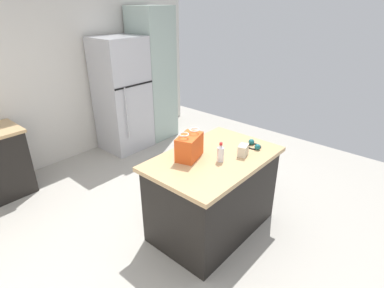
% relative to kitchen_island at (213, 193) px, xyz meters
% --- Properties ---
extents(ground, '(6.53, 6.53, 0.00)m').
position_rel_kitchen_island_xyz_m(ground, '(-0.23, 0.24, -0.46)').
color(ground, '#ADA89E').
extents(back_wall, '(5.44, 0.13, 2.58)m').
position_rel_kitchen_island_xyz_m(back_wall, '(-0.25, 2.87, 0.84)').
color(back_wall, silver).
rests_on(back_wall, ground).
extents(kitchen_island, '(1.38, 0.91, 0.91)m').
position_rel_kitchen_island_xyz_m(kitchen_island, '(0.00, 0.00, 0.00)').
color(kitchen_island, black).
rests_on(kitchen_island, ground).
extents(refrigerator, '(0.75, 0.71, 1.86)m').
position_rel_kitchen_island_xyz_m(refrigerator, '(0.71, 2.46, 0.47)').
color(refrigerator, '#B7B7BC').
rests_on(refrigerator, ground).
extents(tall_cabinet, '(0.60, 0.63, 2.29)m').
position_rel_kitchen_island_xyz_m(tall_cabinet, '(1.41, 2.46, 0.69)').
color(tall_cabinet, '#9EB2A8').
rests_on(tall_cabinet, ground).
extents(shopping_bag, '(0.35, 0.27, 0.29)m').
position_rel_kitchen_island_xyz_m(shopping_bag, '(-0.18, 0.18, 0.57)').
color(shopping_bag, '#DB511E').
rests_on(shopping_bag, kitchen_island).
extents(small_box, '(0.15, 0.12, 0.11)m').
position_rel_kitchen_island_xyz_m(small_box, '(0.22, -0.21, 0.51)').
color(small_box, beige).
rests_on(small_box, kitchen_island).
extents(bottle, '(0.07, 0.07, 0.20)m').
position_rel_kitchen_island_xyz_m(bottle, '(-0.04, -0.11, 0.54)').
color(bottle, white).
rests_on(bottle, kitchen_island).
extents(ear_defenders, '(0.21, 0.21, 0.06)m').
position_rel_kitchen_island_xyz_m(ear_defenders, '(0.47, -0.19, 0.47)').
color(ear_defenders, black).
rests_on(ear_defenders, kitchen_island).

